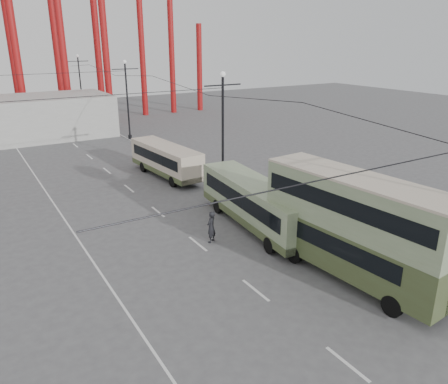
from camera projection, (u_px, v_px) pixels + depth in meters
ground at (329, 327)px, 18.60m from camera, size 160.00×160.00×0.00m
road_markings at (141, 196)px, 34.05m from camera, size 12.52×120.00×0.01m
lamp_post_mid at (223, 132)px, 34.30m from camera, size 3.20×0.44×9.32m
lamp_post_far at (127, 100)px, 52.03m from camera, size 3.20×0.44×9.32m
lamp_post_distant at (81, 85)px, 69.76m from camera, size 3.20×0.44×9.32m
fairground_shed at (17, 119)px, 52.70m from camera, size 22.00×10.00×5.00m
double_decker_bus at (355, 223)px, 21.47m from camera, size 3.38×10.29×5.43m
single_decker_green at (255, 202)px, 27.99m from camera, size 3.41×10.96×3.05m
single_decker_cream at (166, 159)px, 38.47m from camera, size 3.07×9.24×2.82m
pedestrian at (211, 227)px, 26.11m from camera, size 0.86×0.77×1.97m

